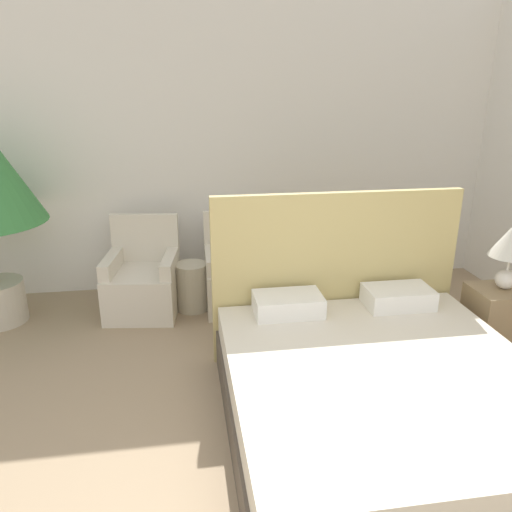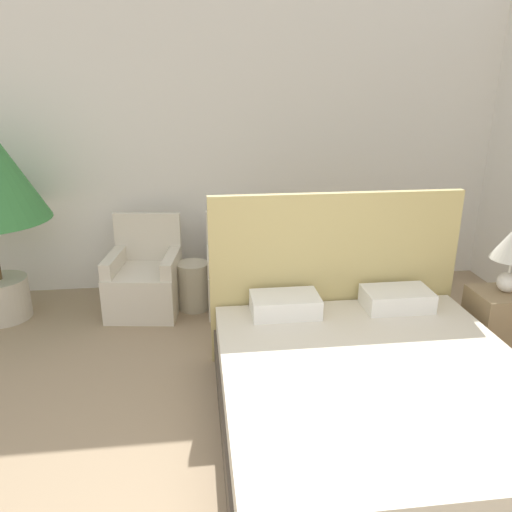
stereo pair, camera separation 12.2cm
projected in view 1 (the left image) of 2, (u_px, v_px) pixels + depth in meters
wall_back at (224, 143)px, 4.87m from camera, size 10.00×0.06×2.90m
bed at (377, 387)px, 3.03m from camera, size 1.86×2.01×1.28m
armchair_near_window_left at (143, 285)px, 4.56m from camera, size 0.70×0.70×0.87m
armchair_near_window_right at (239, 279)px, 4.68m from camera, size 0.63×0.63×0.87m
nightstand at (502, 322)px, 3.82m from camera, size 0.51×0.37×0.56m
table_lamp at (512, 245)px, 3.62m from camera, size 0.31×0.31×0.50m
side_table at (192, 287)px, 4.62m from camera, size 0.30×0.30×0.45m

